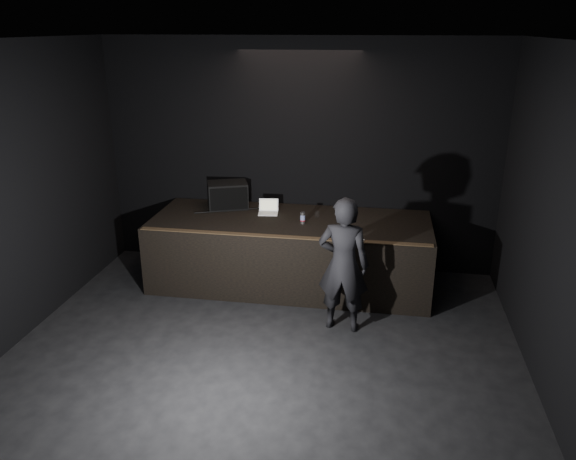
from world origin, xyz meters
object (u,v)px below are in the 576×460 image
at_px(beer_can, 303,218).
at_px(stage_riser, 290,252).
at_px(person, 343,265).
at_px(laptop, 268,210).
at_px(stage_monitor, 228,195).

bearing_deg(beer_can, stage_riser, 145.76).
height_order(beer_can, person, person).
relative_size(stage_riser, beer_can, 23.97).
xyz_separation_m(laptop, beer_can, (0.57, -0.38, 0.03)).
height_order(laptop, person, person).
bearing_deg(stage_monitor, stage_riser, -41.94).
bearing_deg(person, laptop, -44.10).
distance_m(beer_can, person, 1.26).
relative_size(stage_monitor, person, 0.40).
xyz_separation_m(stage_riser, stage_monitor, (-1.04, 0.41, 0.70)).
bearing_deg(laptop, person, -56.36).
xyz_separation_m(stage_monitor, beer_can, (1.23, -0.54, -0.11)).
bearing_deg(laptop, beer_can, -40.58).
xyz_separation_m(stage_monitor, laptop, (0.66, -0.16, -0.15)).
distance_m(stage_riser, laptop, 0.71).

